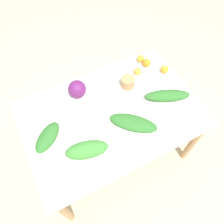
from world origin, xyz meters
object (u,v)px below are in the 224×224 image
at_px(paper_bag, 128,82).
at_px(orange_0, 147,63).
at_px(orange_1, 141,59).
at_px(orange_2, 165,69).
at_px(orange_3, 138,71).
at_px(greens_bunch_kale, 133,123).
at_px(greens_bunch_chard, 48,137).
at_px(greens_bunch_beet_tops, 167,96).
at_px(cabbage_purple, 77,89).
at_px(greens_bunch_dandelion, 87,150).

height_order(paper_bag, orange_0, paper_bag).
height_order(paper_bag, orange_1, paper_bag).
bearing_deg(orange_2, orange_3, 157.52).
relative_size(greens_bunch_kale, greens_bunch_chard, 1.39).
relative_size(greens_bunch_beet_tops, orange_3, 5.75).
relative_size(paper_bag, greens_bunch_kale, 0.31).
bearing_deg(greens_bunch_beet_tops, orange_2, 59.10).
distance_m(cabbage_purple, orange_1, 0.69).
xyz_separation_m(orange_1, orange_2, (0.12, -0.22, 0.00)).
bearing_deg(greens_bunch_beet_tops, cabbage_purple, 149.27).
bearing_deg(cabbage_purple, orange_0, 1.33).
xyz_separation_m(greens_bunch_kale, orange_3, (0.31, 0.44, -0.00)).
bearing_deg(paper_bag, orange_1, 38.40).
bearing_deg(greens_bunch_beet_tops, orange_0, 82.54).
bearing_deg(greens_bunch_kale, orange_2, 33.07).
relative_size(greens_bunch_kale, greens_bunch_dandelion, 1.21).
bearing_deg(orange_1, greens_bunch_kale, -126.33).
distance_m(greens_bunch_kale, orange_0, 0.65).
distance_m(cabbage_purple, orange_3, 0.57).
bearing_deg(greens_bunch_dandelion, greens_bunch_kale, 5.81).
relative_size(greens_bunch_chard, orange_2, 3.79).
bearing_deg(greens_bunch_chard, orange_0, 15.79).
height_order(orange_0, orange_3, orange_0).
bearing_deg(cabbage_purple, greens_bunch_dandelion, -105.81).
relative_size(greens_bunch_chard, orange_0, 3.70).
relative_size(greens_bunch_kale, orange_1, 5.54).
height_order(greens_bunch_kale, greens_bunch_chard, greens_bunch_chard).
height_order(greens_bunch_dandelion, orange_0, greens_bunch_dandelion).
bearing_deg(paper_bag, greens_bunch_dandelion, -144.52).
height_order(paper_bag, orange_2, paper_bag).
xyz_separation_m(greens_bunch_chard, orange_3, (0.93, 0.25, -0.00)).
height_order(greens_bunch_chard, orange_0, orange_0).
bearing_deg(orange_1, paper_bag, -141.60).
bearing_deg(orange_0, greens_bunch_kale, -131.52).
distance_m(greens_bunch_beet_tops, orange_3, 0.36).
height_order(greens_bunch_chard, orange_2, orange_2).
bearing_deg(paper_bag, greens_bunch_chard, -167.67).
relative_size(greens_bunch_kale, orange_0, 5.14).
distance_m(paper_bag, greens_bunch_dandelion, 0.70).
bearing_deg(orange_1, greens_bunch_dandelion, -143.58).
xyz_separation_m(greens_bunch_dandelion, orange_3, (0.72, 0.48, -0.02)).
height_order(greens_bunch_dandelion, orange_2, greens_bunch_dandelion).
bearing_deg(orange_2, cabbage_purple, 171.07).
xyz_separation_m(greens_bunch_kale, orange_1, (0.42, 0.57, 0.00)).
xyz_separation_m(greens_bunch_kale, orange_0, (0.43, 0.49, 0.00)).
xyz_separation_m(orange_0, orange_2, (0.10, -0.14, -0.00)).
bearing_deg(greens_bunch_kale, greens_bunch_chard, 162.93).
relative_size(greens_bunch_chard, orange_3, 4.11).
height_order(cabbage_purple, greens_bunch_dandelion, cabbage_purple).
bearing_deg(orange_2, greens_bunch_beet_tops, -120.90).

